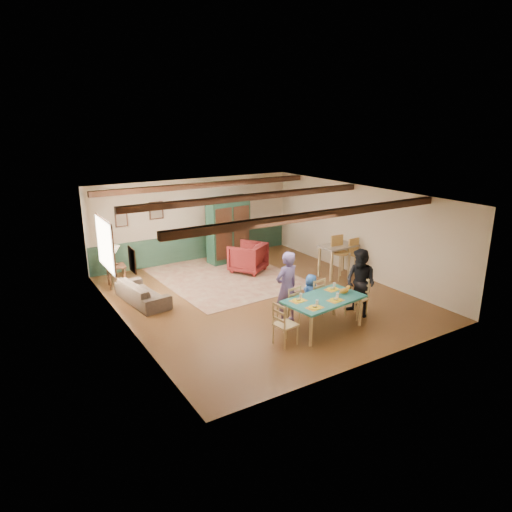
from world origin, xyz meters
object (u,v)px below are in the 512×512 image
dining_chair_far_left (289,304)px  counter_table (338,261)px  person_child (311,294)px  cat (344,290)px  armchair (248,257)px  armoire (228,230)px  dining_chair_far_right (313,296)px  dining_chair_end_left (286,324)px  end_table (117,276)px  bar_stool_left (341,258)px  person_woman (360,283)px  dining_table (323,314)px  dining_chair_end_right (357,298)px  sofa (142,292)px  table_lamp (115,256)px  bar_stool_right (357,259)px  person_man (287,288)px

dining_chair_far_left → counter_table: (3.19, 1.94, 0.01)m
dining_chair_far_left → person_child: person_child is taller
cat → armchair: size_ratio=0.36×
dining_chair_far_left → armoire: bearing=-109.8°
dining_chair_far_right → cat: 0.90m
dining_chair_end_left → end_table: 5.69m
bar_stool_left → person_child: bearing=-143.6°
bar_stool_left → dining_chair_far_right: bearing=-142.1°
dining_chair_far_left → dining_chair_far_right: 0.79m
person_woman → cat: bearing=-81.9°
person_child → dining_chair_end_left: bearing=27.3°
armoire → armchair: 1.39m
dining_chair_end_left → bar_stool_left: 4.51m
dining_table → cat: size_ratio=5.00×
dining_chair_end_right → dining_chair_end_left: bearing=-90.0°
dining_table → dining_chair_end_right: dining_chair_end_right is taller
dining_chair_far_right → armchair: 3.62m
dining_chair_far_left → dining_chair_end_right: 1.69m
cat → sofa: 5.10m
sofa → table_lamp: bearing=1.4°
cat → table_lamp: bearing=118.5°
dining_table → bar_stool_right: (3.07, 2.15, 0.22)m
dining_chair_far_left → end_table: dining_chair_far_left is taller
person_child → table_lamp: (-3.45, 4.34, 0.40)m
dining_chair_end_left → bar_stool_left: (3.74, 2.51, 0.17)m
table_lamp → bar_stool_right: same height
dining_chair_end_left → person_man: person_man is taller
dining_chair_far_left → table_lamp: table_lamp is taller
person_woman → table_lamp: size_ratio=2.91×
dining_chair_far_left → armoire: 5.11m
dining_chair_end_left → table_lamp: size_ratio=1.67×
dining_chair_far_right → dining_chair_far_left: bearing=0.0°
sofa → table_lamp: table_lamp is taller
dining_chair_end_left → person_woman: person_woman is taller
armoire → sofa: size_ratio=1.16×
dining_chair_far_left → dining_chair_end_right: size_ratio=1.00×
dining_table → armoire: armoire is taller
dining_chair_far_right → counter_table: (2.40, 1.84, 0.01)m
dining_chair_far_left → sofa: bearing=-57.8°
dining_chair_end_right → armchair: dining_chair_end_right is taller
dining_chair_end_right → dining_chair_far_left: bearing=-114.9°
person_woman → end_table: (-4.38, 5.02, -0.51)m
bar_stool_left → bar_stool_right: 0.51m
armchair → bar_stool_right: 3.29m
cat → armoire: bearing=82.1°
end_table → bar_stool_right: bar_stool_right is taller
dining_chair_end_left → sofa: size_ratio=0.51×
dining_chair_far_left → bar_stool_left: bar_stool_left is taller
person_child → end_table: size_ratio=1.62×
person_woman → table_lamp: (-4.38, 5.02, 0.08)m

